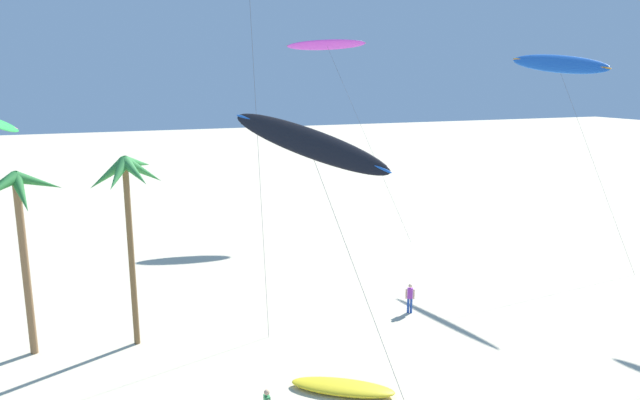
{
  "coord_description": "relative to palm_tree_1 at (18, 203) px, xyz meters",
  "views": [
    {
      "loc": [
        -11.24,
        -0.3,
        12.76
      ],
      "look_at": [
        -1.97,
        22.96,
        7.5
      ],
      "focal_mm": 32.52,
      "sensor_mm": 36.0,
      "label": 1
    }
  ],
  "objects": [
    {
      "name": "palm_tree_1",
      "position": [
        0.0,
        0.0,
        0.0
      ],
      "size": [
        3.85,
        3.77,
        8.75
      ],
      "color": "olive",
      "rests_on": "ground"
    },
    {
      "name": "palm_tree_2",
      "position": [
        4.65,
        -0.82,
        0.64
      ],
      "size": [
        3.59,
        3.51,
        9.29
      ],
      "color": "brown",
      "rests_on": "ground"
    },
    {
      "name": "flying_kite_0",
      "position": [
        32.34,
        1.94,
        6.45
      ],
      "size": [
        4.69,
        8.51,
        14.76
      ],
      "color": "blue",
      "rests_on": "ground"
    },
    {
      "name": "flying_kite_4",
      "position": [
        22.77,
        18.79,
        8.33
      ],
      "size": [
        7.16,
        10.19,
        16.26
      ],
      "color": "purple",
      "rests_on": "ground"
    },
    {
      "name": "flying_kite_5",
      "position": [
        11.26,
        -7.23,
        3.02
      ],
      "size": [
        5.11,
        11.95,
        11.75
      ],
      "color": "black",
      "rests_on": "ground"
    },
    {
      "name": "grounded_kite_0",
      "position": [
        12.19,
        -8.69,
        -7.05
      ],
      "size": [
        4.32,
        3.53,
        0.42
      ],
      "color": "yellow",
      "rests_on": "ground"
    },
    {
      "name": "person_foreground_walker",
      "position": [
        19.02,
        -2.46,
        -6.34
      ],
      "size": [
        0.45,
        0.32,
        1.68
      ],
      "color": "#284CA3",
      "rests_on": "ground"
    }
  ]
}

